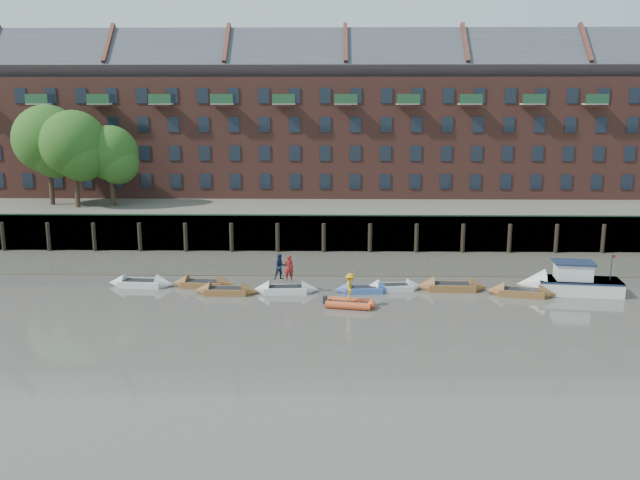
{
  "coord_description": "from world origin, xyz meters",
  "views": [
    {
      "loc": [
        -1.27,
        -35.47,
        13.21
      ],
      "look_at": [
        -2.14,
        12.0,
        3.2
      ],
      "focal_mm": 38.0,
      "sensor_mm": 36.0,
      "label": 1
    }
  ],
  "objects_px": {
    "rowboat_1": "(203,284)",
    "rowboat_2": "(226,291)",
    "person_rib_crew": "(350,286)",
    "rowboat_4": "(363,289)",
    "rowboat_5": "(393,287)",
    "rowboat_7": "(521,292)",
    "rowboat_3": "(285,290)",
    "person_rower_a": "(289,268)",
    "person_rower_b": "(280,267)",
    "rib_tender": "(351,303)",
    "rowboat_6": "(452,287)",
    "rowboat_0": "(141,283)",
    "motor_launch": "(562,282)"
  },
  "relations": [
    {
      "from": "motor_launch",
      "to": "person_rower_b",
      "type": "distance_m",
      "value": 19.45
    },
    {
      "from": "rowboat_5",
      "to": "rowboat_7",
      "type": "bearing_deg",
      "value": -16.09
    },
    {
      "from": "rowboat_6",
      "to": "person_rib_crew",
      "type": "height_order",
      "value": "person_rib_crew"
    },
    {
      "from": "rib_tender",
      "to": "rowboat_1",
      "type": "bearing_deg",
      "value": 167.84
    },
    {
      "from": "rowboat_5",
      "to": "rowboat_7",
      "type": "xyz_separation_m",
      "value": [
        8.58,
        -1.17,
        0.02
      ]
    },
    {
      "from": "rowboat_2",
      "to": "rib_tender",
      "type": "bearing_deg",
      "value": -16.23
    },
    {
      "from": "rowboat_3",
      "to": "rowboat_6",
      "type": "distance_m",
      "value": 11.61
    },
    {
      "from": "rowboat_0",
      "to": "rowboat_7",
      "type": "distance_m",
      "value": 26.57
    },
    {
      "from": "rowboat_1",
      "to": "person_rower_b",
      "type": "distance_m",
      "value": 5.9
    },
    {
      "from": "rowboat_3",
      "to": "rowboat_7",
      "type": "bearing_deg",
      "value": -3.64
    },
    {
      "from": "rib_tender",
      "to": "rowboat_2",
      "type": "bearing_deg",
      "value": 173.15
    },
    {
      "from": "person_rower_b",
      "to": "rib_tender",
      "type": "bearing_deg",
      "value": -57.76
    },
    {
      "from": "rowboat_6",
      "to": "rowboat_2",
      "type": "bearing_deg",
      "value": -173.37
    },
    {
      "from": "rowboat_6",
      "to": "rowboat_7",
      "type": "height_order",
      "value": "rowboat_6"
    },
    {
      "from": "rowboat_0",
      "to": "motor_launch",
      "type": "xyz_separation_m",
      "value": [
        29.48,
        -1.0,
        0.49
      ]
    },
    {
      "from": "rowboat_5",
      "to": "rowboat_1",
      "type": "bearing_deg",
      "value": 169.34
    },
    {
      "from": "rowboat_4",
      "to": "rib_tender",
      "type": "relative_size",
      "value": 1.27
    },
    {
      "from": "rowboat_1",
      "to": "rowboat_4",
      "type": "relative_size",
      "value": 1.13
    },
    {
      "from": "person_rower_a",
      "to": "rowboat_1",
      "type": "bearing_deg",
      "value": -23.84
    },
    {
      "from": "rowboat_1",
      "to": "rib_tender",
      "type": "height_order",
      "value": "rowboat_1"
    },
    {
      "from": "rowboat_5",
      "to": "motor_launch",
      "type": "relative_size",
      "value": 0.6
    },
    {
      "from": "rowboat_2",
      "to": "rib_tender",
      "type": "xyz_separation_m",
      "value": [
        8.5,
        -2.75,
        0.01
      ]
    },
    {
      "from": "person_rower_b",
      "to": "person_rib_crew",
      "type": "xyz_separation_m",
      "value": [
        4.74,
        -3.42,
        -0.42
      ]
    },
    {
      "from": "rowboat_2",
      "to": "rowboat_4",
      "type": "relative_size",
      "value": 1.09
    },
    {
      "from": "person_rib_crew",
      "to": "person_rower_a",
      "type": "bearing_deg",
      "value": 55.12
    },
    {
      "from": "rowboat_1",
      "to": "rowboat_2",
      "type": "xyz_separation_m",
      "value": [
        1.91,
        -1.72,
        -0.0
      ]
    },
    {
      "from": "rowboat_0",
      "to": "person_rower_a",
      "type": "height_order",
      "value": "person_rower_a"
    },
    {
      "from": "motor_launch",
      "to": "person_rower_a",
      "type": "relative_size",
      "value": 3.92
    },
    {
      "from": "rowboat_6",
      "to": "rowboat_7",
      "type": "relative_size",
      "value": 1.05
    },
    {
      "from": "rowboat_7",
      "to": "person_rower_b",
      "type": "xyz_separation_m",
      "value": [
        -16.45,
        0.67,
        1.55
      ]
    },
    {
      "from": "rowboat_1",
      "to": "rowboat_3",
      "type": "distance_m",
      "value": 6.1
    },
    {
      "from": "rowboat_2",
      "to": "person_rib_crew",
      "type": "height_order",
      "value": "person_rib_crew"
    },
    {
      "from": "rowboat_0",
      "to": "rowboat_4",
      "type": "xyz_separation_m",
      "value": [
        15.81,
        -1.2,
        -0.03
      ]
    },
    {
      "from": "rowboat_5",
      "to": "motor_launch",
      "type": "distance_m",
      "value": 11.57
    },
    {
      "from": "person_rower_a",
      "to": "person_rower_b",
      "type": "distance_m",
      "value": 0.67
    },
    {
      "from": "rowboat_5",
      "to": "rowboat_4",
      "type": "bearing_deg",
      "value": -173.16
    },
    {
      "from": "rowboat_5",
      "to": "rowboat_2",
      "type": "bearing_deg",
      "value": 177.49
    },
    {
      "from": "rowboat_5",
      "to": "person_rib_crew",
      "type": "bearing_deg",
      "value": -136.89
    },
    {
      "from": "rowboat_5",
      "to": "person_rower_a",
      "type": "xyz_separation_m",
      "value": [
        -7.25,
        -0.79,
        1.58
      ]
    },
    {
      "from": "rowboat_5",
      "to": "rib_tender",
      "type": "relative_size",
      "value": 1.32
    },
    {
      "from": "rowboat_7",
      "to": "person_rib_crew",
      "type": "xyz_separation_m",
      "value": [
        -11.7,
        -2.75,
        1.14
      ]
    },
    {
      "from": "rowboat_4",
      "to": "person_rower_b",
      "type": "relative_size",
      "value": 2.27
    },
    {
      "from": "rib_tender",
      "to": "person_rower_a",
      "type": "xyz_separation_m",
      "value": [
        -4.22,
        3.15,
        1.55
      ]
    },
    {
      "from": "rowboat_1",
      "to": "rowboat_6",
      "type": "relative_size",
      "value": 0.92
    },
    {
      "from": "rowboat_7",
      "to": "person_rib_crew",
      "type": "bearing_deg",
      "value": -155.07
    },
    {
      "from": "rowboat_3",
      "to": "rowboat_7",
      "type": "xyz_separation_m",
      "value": [
        16.08,
        -0.39,
        0.0
      ]
    },
    {
      "from": "rowboat_0",
      "to": "rowboat_2",
      "type": "relative_size",
      "value": 1.06
    },
    {
      "from": "rowboat_1",
      "to": "person_rower_b",
      "type": "relative_size",
      "value": 2.55
    },
    {
      "from": "rowboat_5",
      "to": "person_rower_b",
      "type": "xyz_separation_m",
      "value": [
        -7.86,
        -0.5,
        1.58
      ]
    },
    {
      "from": "rowboat_3",
      "to": "person_rower_a",
      "type": "distance_m",
      "value": 1.58
    }
  ]
}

